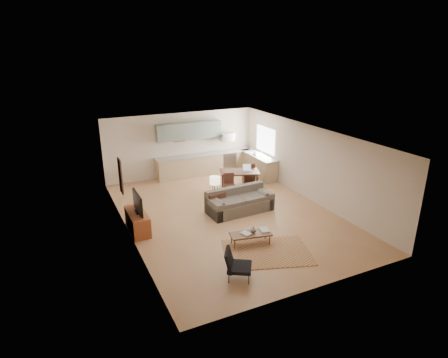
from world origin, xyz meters
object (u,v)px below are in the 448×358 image
armchair (240,264)px  sofa (240,201)px  dining_table (239,180)px  coffee_table (250,239)px  tv_credenza (138,222)px  console_table (215,202)px

armchair → sofa: bearing=3.7°
sofa → dining_table: size_ratio=1.56×
coffee_table → dining_table: dining_table is taller
coffee_table → armchair: bearing=-117.5°
coffee_table → dining_table: size_ratio=0.79×
sofa → tv_credenza: bearing=175.3°
dining_table → armchair: bearing=-96.8°
sofa → dining_table: (0.96, 1.89, -0.03)m
coffee_table → dining_table: (1.73, 3.97, 0.20)m
tv_credenza → sofa: bearing=-1.7°
coffee_table → sofa: bearing=80.6°
sofa → console_table: size_ratio=3.22×
sofa → console_table: bearing=153.8°
tv_credenza → dining_table: (4.40, 1.78, 0.07)m
sofa → armchair: size_ratio=3.06×
armchair → coffee_table: bearing=-6.7°
sofa → coffee_table: size_ratio=1.97×
coffee_table → console_table: 2.42m
tv_credenza → dining_table: dining_table is taller
coffee_table → armchair: (-1.04, -1.30, 0.20)m
sofa → tv_credenza: sofa is taller
coffee_table → tv_credenza: size_ratio=0.88×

